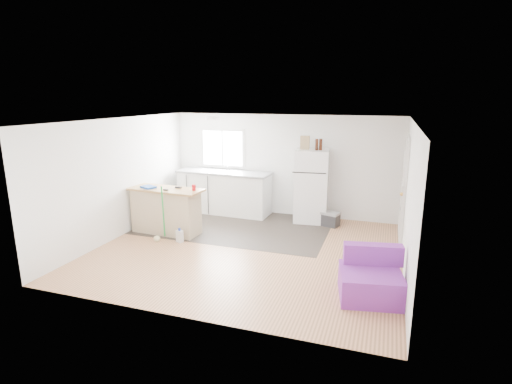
% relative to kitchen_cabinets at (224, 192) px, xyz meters
% --- Properties ---
extents(room, '(5.51, 5.01, 2.41)m').
position_rel_kitchen_cabinets_xyz_m(room, '(1.38, -2.14, 0.67)').
color(room, '#97623F').
rests_on(room, ground).
extents(vinyl_zone, '(4.05, 2.50, 0.00)m').
position_rel_kitchen_cabinets_xyz_m(vinyl_zone, '(0.66, -0.89, -0.52)').
color(vinyl_zone, '#312924').
rests_on(vinyl_zone, floor).
extents(window, '(1.18, 0.06, 0.98)m').
position_rel_kitchen_cabinets_xyz_m(window, '(-0.17, 0.34, 1.02)').
color(window, white).
rests_on(window, back_wall).
extents(interior_door, '(0.11, 0.92, 2.10)m').
position_rel_kitchen_cabinets_xyz_m(interior_door, '(4.11, -0.59, 0.49)').
color(interior_door, white).
rests_on(interior_door, right_wall).
extents(ceiling_fixture, '(0.30, 0.30, 0.07)m').
position_rel_kitchen_cabinets_xyz_m(ceiling_fixture, '(0.18, -0.94, 1.83)').
color(ceiling_fixture, white).
rests_on(ceiling_fixture, ceiling).
extents(kitchen_cabinets, '(2.34, 0.82, 1.33)m').
position_rel_kitchen_cabinets_xyz_m(kitchen_cabinets, '(0.00, 0.00, 0.00)').
color(kitchen_cabinets, white).
rests_on(kitchen_cabinets, floor).
extents(peninsula, '(1.59, 0.70, 0.96)m').
position_rel_kitchen_cabinets_xyz_m(peninsula, '(-0.57, -1.77, -0.04)').
color(peninsula, '#C4AD8D').
rests_on(peninsula, floor).
extents(refrigerator, '(0.79, 0.76, 1.66)m').
position_rel_kitchen_cabinets_xyz_m(refrigerator, '(2.16, -0.00, 0.30)').
color(refrigerator, white).
rests_on(refrigerator, floor).
extents(cooler, '(0.49, 0.40, 0.32)m').
position_rel_kitchen_cabinets_xyz_m(cooler, '(2.62, -0.23, -0.36)').
color(cooler, '#2B2B2D').
rests_on(cooler, floor).
extents(purple_seat, '(0.98, 0.95, 0.70)m').
position_rel_kitchen_cabinets_xyz_m(purple_seat, '(3.66, -3.27, -0.27)').
color(purple_seat, '#7B2D93').
rests_on(purple_seat, floor).
extents(cleaner_jug, '(0.16, 0.14, 0.29)m').
position_rel_kitchen_cabinets_xyz_m(cleaner_jug, '(-0.03, -2.20, -0.40)').
color(cleaner_jug, silver).
rests_on(cleaner_jug, floor).
extents(mop, '(0.26, 0.31, 1.15)m').
position_rel_kitchen_cabinets_xyz_m(mop, '(-0.44, -2.28, -0.29)').
color(mop, green).
rests_on(mop, floor).
extents(red_cup, '(0.09, 0.09, 0.12)m').
position_rel_kitchen_cabinets_xyz_m(red_cup, '(0.08, -1.74, 0.49)').
color(red_cup, red).
rests_on(red_cup, peninsula).
extents(blue_tray, '(0.36, 0.32, 0.04)m').
position_rel_kitchen_cabinets_xyz_m(blue_tray, '(-0.92, -1.83, 0.45)').
color(blue_tray, '#1245AD').
rests_on(blue_tray, peninsula).
extents(tool_a, '(0.14, 0.06, 0.03)m').
position_rel_kitchen_cabinets_xyz_m(tool_a, '(-0.32, -1.66, 0.45)').
color(tool_a, black).
rests_on(tool_a, peninsula).
extents(tool_b, '(0.10, 0.05, 0.03)m').
position_rel_kitchen_cabinets_xyz_m(tool_b, '(-0.46, -1.92, 0.44)').
color(tool_b, black).
rests_on(tool_b, peninsula).
extents(cardboard_box, '(0.21, 0.12, 0.30)m').
position_rel_kitchen_cabinets_xyz_m(cardboard_box, '(1.98, -0.03, 1.28)').
color(cardboard_box, tan).
rests_on(cardboard_box, refrigerator).
extents(bottle_left, '(0.07, 0.07, 0.25)m').
position_rel_kitchen_cabinets_xyz_m(bottle_left, '(2.25, -0.08, 1.26)').
color(bottle_left, '#351509').
rests_on(bottle_left, refrigerator).
extents(bottle_right, '(0.07, 0.07, 0.25)m').
position_rel_kitchen_cabinets_xyz_m(bottle_right, '(2.33, -0.05, 1.26)').
color(bottle_right, '#351509').
rests_on(bottle_right, refrigerator).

